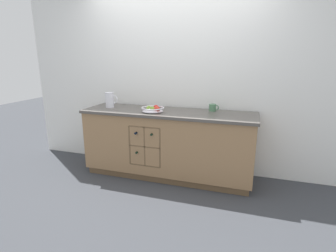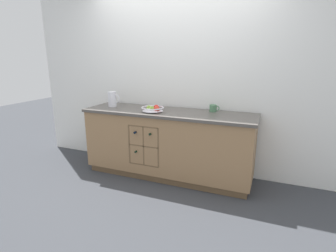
{
  "view_description": "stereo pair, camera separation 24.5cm",
  "coord_description": "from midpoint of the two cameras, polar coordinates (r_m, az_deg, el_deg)",
  "views": [
    {
      "loc": [
        1.01,
        -3.15,
        1.58
      ],
      "look_at": [
        0.0,
        0.0,
        0.7
      ],
      "focal_mm": 28.0,
      "sensor_mm": 36.0,
      "label": 1
    },
    {
      "loc": [
        1.24,
        -3.07,
        1.58
      ],
      "look_at": [
        0.0,
        0.0,
        0.7
      ],
      "focal_mm": 28.0,
      "sensor_mm": 36.0,
      "label": 2
    }
  ],
  "objects": [
    {
      "name": "ground_plane",
      "position": [
        3.67,
        -1.95,
        -10.61
      ],
      "size": [
        14.0,
        14.0,
        0.0
      ],
      "primitive_type": "plane",
      "color": "#383A3F"
    },
    {
      "name": "ceramic_mug",
      "position": [
        3.42,
        7.7,
        3.99
      ],
      "size": [
        0.13,
        0.09,
        0.09
      ],
      "color": "#4C7A56",
      "rests_on": "kitchen_island"
    },
    {
      "name": "fruit_bowl",
      "position": [
        3.35,
        -5.38,
        3.74
      ],
      "size": [
        0.29,
        0.29,
        0.08
      ],
      "color": "silver",
      "rests_on": "kitchen_island"
    },
    {
      "name": "kitchen_island",
      "position": [
        3.5,
        -2.05,
        -3.88
      ],
      "size": [
        2.25,
        0.64,
        0.89
      ],
      "color": "brown",
      "rests_on": "ground_plane"
    },
    {
      "name": "white_pitcher",
      "position": [
        3.75,
        -14.39,
        5.58
      ],
      "size": [
        0.18,
        0.12,
        0.21
      ],
      "color": "white",
      "rests_on": "kitchen_island"
    },
    {
      "name": "back_wall",
      "position": [
        3.67,
        -0.18,
        10.14
      ],
      "size": [
        4.61,
        0.06,
        2.55
      ],
      "primitive_type": "cube",
      "color": "white",
      "rests_on": "ground_plane"
    }
  ]
}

